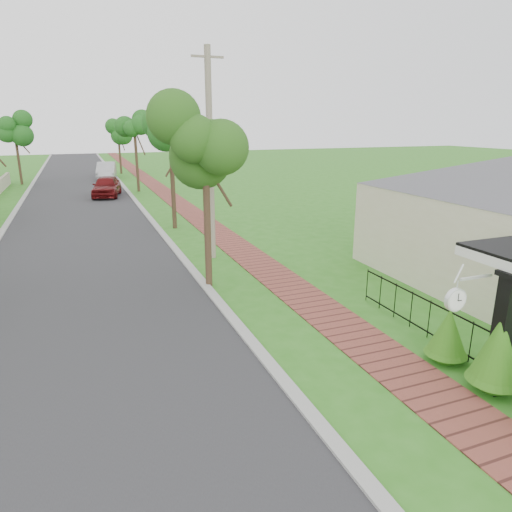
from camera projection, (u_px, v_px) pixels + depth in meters
ground at (269, 410)px, 8.61m from camera, size 160.00×160.00×0.00m
road at (80, 220)px, 25.45m from camera, size 7.00×120.00×0.02m
kerb_right at (147, 215)px, 26.72m from camera, size 0.30×120.00×0.10m
kerb_left at (7, 225)px, 24.18m from camera, size 0.30×120.00×0.10m
sidewalk at (190, 212)px, 27.62m from camera, size 1.50×120.00×0.03m
porch_post at (501, 338)px, 8.98m from camera, size 0.48×0.48×2.52m
picket_fence at (471, 341)px, 10.16m from camera, size 0.03×8.02×1.00m
street_trees at (73, 133)px, 30.34m from camera, size 10.70×37.65×5.89m
parked_car_red at (107, 186)px, 33.20m from camera, size 2.58×4.63×1.49m
parked_car_white at (106, 171)px, 43.81m from camera, size 2.22×4.88×1.55m
near_tree at (205, 146)px, 13.87m from camera, size 2.21×2.21×5.68m
utility_pole at (210, 156)px, 17.21m from camera, size 1.20×0.24×7.87m
station_clock at (457, 298)px, 8.81m from camera, size 1.08×0.13×0.66m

